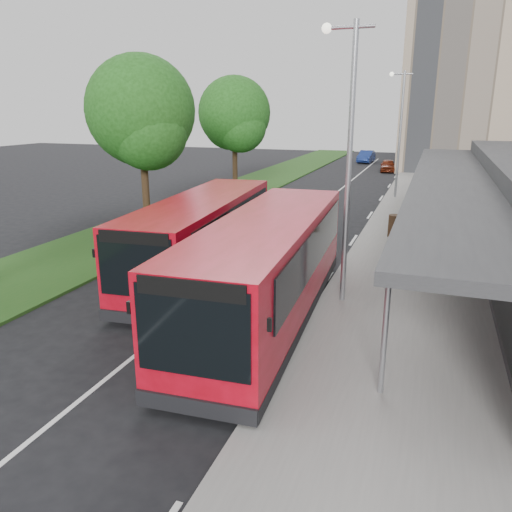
{
  "coord_description": "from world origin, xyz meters",
  "views": [
    {
      "loc": [
        6.53,
        -12.56,
        5.86
      ],
      "look_at": [
        1.61,
        1.29,
        1.5
      ],
      "focal_mm": 35.0,
      "sensor_mm": 36.0,
      "label": 1
    }
  ],
  "objects_px": {
    "bus_second": "(203,237)",
    "car_near": "(388,165)",
    "lamp_post_far": "(399,127)",
    "tree_mid": "(141,118)",
    "tree_far": "(235,118)",
    "bollard": "(415,198)",
    "car_far": "(366,157)",
    "lamp_post_near": "(347,150)",
    "litter_bin": "(394,226)",
    "bus_main": "(268,269)"
  },
  "relations": [
    {
      "from": "bollard",
      "to": "litter_bin",
      "type": "bearing_deg",
      "value": -93.8
    },
    {
      "from": "tree_far",
      "to": "litter_bin",
      "type": "relative_size",
      "value": 7.9
    },
    {
      "from": "lamp_post_far",
      "to": "litter_bin",
      "type": "xyz_separation_m",
      "value": [
        0.92,
        -11.29,
        -4.06
      ]
    },
    {
      "from": "lamp_post_far",
      "to": "car_far",
      "type": "height_order",
      "value": "lamp_post_far"
    },
    {
      "from": "bus_main",
      "to": "bus_second",
      "type": "relative_size",
      "value": 1.05
    },
    {
      "from": "litter_bin",
      "to": "lamp_post_near",
      "type": "bearing_deg",
      "value": -96.03
    },
    {
      "from": "lamp_post_near",
      "to": "lamp_post_far",
      "type": "xyz_separation_m",
      "value": [
        0.0,
        20.0,
        0.0
      ]
    },
    {
      "from": "tree_mid",
      "to": "lamp_post_near",
      "type": "relative_size",
      "value": 1.05
    },
    {
      "from": "tree_mid",
      "to": "bus_second",
      "type": "bearing_deg",
      "value": -45.03
    },
    {
      "from": "lamp_post_near",
      "to": "car_near",
      "type": "bearing_deg",
      "value": 92.98
    },
    {
      "from": "lamp_post_near",
      "to": "tree_mid",
      "type": "bearing_deg",
      "value": 147.64
    },
    {
      "from": "tree_far",
      "to": "bollard",
      "type": "bearing_deg",
      "value": -9.24
    },
    {
      "from": "bollard",
      "to": "car_near",
      "type": "distance_m",
      "value": 18.66
    },
    {
      "from": "lamp_post_near",
      "to": "bus_main",
      "type": "distance_m",
      "value": 4.1
    },
    {
      "from": "car_far",
      "to": "bollard",
      "type": "bearing_deg",
      "value": -72.95
    },
    {
      "from": "lamp_post_near",
      "to": "bus_second",
      "type": "height_order",
      "value": "lamp_post_near"
    },
    {
      "from": "tree_far",
      "to": "car_near",
      "type": "bearing_deg",
      "value": 60.34
    },
    {
      "from": "bus_second",
      "to": "car_near",
      "type": "relative_size",
      "value": 2.94
    },
    {
      "from": "lamp_post_near",
      "to": "bollard",
      "type": "xyz_separation_m",
      "value": [
        1.47,
        17.0,
        -4.06
      ]
    },
    {
      "from": "lamp_post_far",
      "to": "litter_bin",
      "type": "bearing_deg",
      "value": -85.34
    },
    {
      "from": "tree_mid",
      "to": "lamp_post_far",
      "type": "distance_m",
      "value": 17.09
    },
    {
      "from": "bus_main",
      "to": "bus_second",
      "type": "xyz_separation_m",
      "value": [
        -3.45,
        3.01,
        -0.08
      ]
    },
    {
      "from": "lamp_post_far",
      "to": "tree_mid",
      "type": "bearing_deg",
      "value": -130.68
    },
    {
      "from": "litter_bin",
      "to": "bus_main",
      "type": "bearing_deg",
      "value": -104.0
    },
    {
      "from": "lamp_post_near",
      "to": "bollard",
      "type": "bearing_deg",
      "value": 85.06
    },
    {
      "from": "tree_far",
      "to": "car_near",
      "type": "height_order",
      "value": "tree_far"
    },
    {
      "from": "bus_second",
      "to": "bollard",
      "type": "height_order",
      "value": "bus_second"
    },
    {
      "from": "bollard",
      "to": "car_far",
      "type": "bearing_deg",
      "value": 103.76
    },
    {
      "from": "car_far",
      "to": "bus_second",
      "type": "bearing_deg",
      "value": -87.02
    },
    {
      "from": "tree_mid",
      "to": "lamp_post_far",
      "type": "relative_size",
      "value": 1.05
    },
    {
      "from": "tree_far",
      "to": "lamp_post_far",
      "type": "bearing_deg",
      "value": 4.87
    },
    {
      "from": "tree_mid",
      "to": "tree_far",
      "type": "bearing_deg",
      "value": 90.0
    },
    {
      "from": "tree_mid",
      "to": "car_near",
      "type": "relative_size",
      "value": 2.42
    },
    {
      "from": "tree_mid",
      "to": "car_near",
      "type": "xyz_separation_m",
      "value": [
        9.29,
        28.31,
        -4.83
      ]
    },
    {
      "from": "tree_mid",
      "to": "car_near",
      "type": "distance_m",
      "value": 30.18
    },
    {
      "from": "lamp_post_near",
      "to": "tree_far",
      "type": "bearing_deg",
      "value": 120.29
    },
    {
      "from": "tree_far",
      "to": "bus_second",
      "type": "xyz_separation_m",
      "value": [
        5.95,
        -17.95,
        -3.77
      ]
    },
    {
      "from": "bus_second",
      "to": "litter_bin",
      "type": "bearing_deg",
      "value": 46.44
    },
    {
      "from": "bollard",
      "to": "car_near",
      "type": "xyz_separation_m",
      "value": [
        -3.31,
        18.36,
        -0.06
      ]
    },
    {
      "from": "car_near",
      "to": "car_far",
      "type": "xyz_separation_m",
      "value": [
        -3.11,
        7.87,
        0.07
      ]
    },
    {
      "from": "car_near",
      "to": "bollard",
      "type": "bearing_deg",
      "value": -85.29
    },
    {
      "from": "bus_main",
      "to": "bollard",
      "type": "xyz_separation_m",
      "value": [
        3.2,
        18.91,
        -0.88
      ]
    },
    {
      "from": "lamp_post_near",
      "to": "bus_second",
      "type": "distance_m",
      "value": 6.22
    },
    {
      "from": "lamp_post_near",
      "to": "bus_main",
      "type": "bearing_deg",
      "value": -132.18
    },
    {
      "from": "car_far",
      "to": "tree_far",
      "type": "bearing_deg",
      "value": -101.04
    },
    {
      "from": "tree_far",
      "to": "bollard",
      "type": "xyz_separation_m",
      "value": [
        12.6,
        -2.05,
        -4.57
      ]
    },
    {
      "from": "tree_far",
      "to": "car_near",
      "type": "xyz_separation_m",
      "value": [
        9.29,
        16.31,
        -4.63
      ]
    },
    {
      "from": "lamp_post_far",
      "to": "bollard",
      "type": "distance_m",
      "value": 5.26
    },
    {
      "from": "bus_main",
      "to": "litter_bin",
      "type": "height_order",
      "value": "bus_main"
    },
    {
      "from": "bollard",
      "to": "car_far",
      "type": "distance_m",
      "value": 27.0
    }
  ]
}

